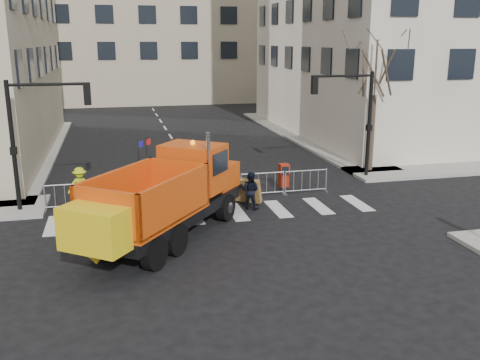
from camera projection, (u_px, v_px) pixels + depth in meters
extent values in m
plane|color=black|center=(254.00, 267.00, 16.77)|extent=(120.00, 120.00, 0.00)
cube|color=gray|center=(207.00, 192.00, 24.74)|extent=(64.00, 5.00, 0.15)
cylinder|color=black|center=(13.00, 148.00, 21.34)|extent=(0.18, 0.18, 5.40)
cylinder|color=black|center=(369.00, 126.00, 26.92)|extent=(0.18, 0.18, 5.40)
cube|color=black|center=(169.00, 213.00, 18.99)|extent=(6.09, 6.98, 0.44)
cylinder|color=black|center=(180.00, 201.00, 21.75)|extent=(0.93, 1.07, 1.08)
cylinder|color=black|center=(226.00, 207.00, 20.94)|extent=(0.93, 1.07, 1.08)
cylinder|color=black|center=(124.00, 231.00, 18.37)|extent=(0.93, 1.07, 1.08)
cylinder|color=black|center=(176.00, 240.00, 17.55)|extent=(0.93, 1.07, 1.08)
cylinder|color=black|center=(100.00, 243.00, 17.24)|extent=(0.93, 1.07, 1.08)
cylinder|color=black|center=(155.00, 253.00, 16.43)|extent=(0.93, 1.07, 1.08)
cube|color=#CB430B|center=(209.00, 175.00, 21.59)|extent=(2.59, 2.50, 0.98)
cube|color=#CB430B|center=(193.00, 167.00, 20.31)|extent=(2.75, 2.62, 1.77)
cylinder|color=silver|center=(208.00, 165.00, 19.17)|extent=(0.14, 0.14, 2.36)
cube|color=#CB430B|center=(146.00, 195.00, 17.51)|extent=(4.57, 4.92, 1.62)
cube|color=yellow|center=(94.00, 229.00, 15.24)|extent=(2.16, 1.97, 1.28)
cube|color=brown|center=(227.00, 188.00, 23.31)|extent=(2.84, 2.36, 1.10)
imported|color=black|center=(205.00, 185.00, 22.79)|extent=(0.76, 0.60, 1.84)
imported|color=black|center=(250.00, 191.00, 22.34)|extent=(0.98, 0.93, 1.59)
imported|color=black|center=(224.00, 184.00, 23.25)|extent=(1.03, 0.83, 1.64)
imported|color=#B6CB17|center=(80.00, 186.00, 22.48)|extent=(1.12, 0.77, 1.60)
cube|color=#A1220C|center=(284.00, 175.00, 25.24)|extent=(0.46, 0.41, 1.10)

